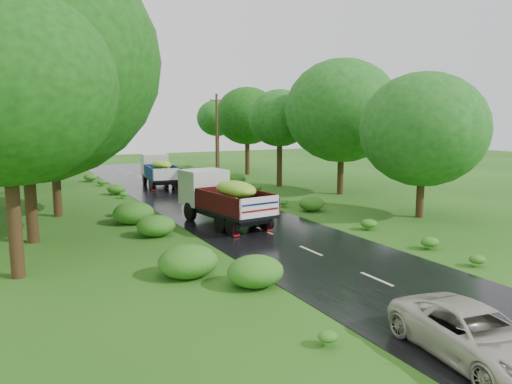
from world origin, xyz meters
TOP-DOWN VIEW (x-y plane):
  - ground at (0.00, 0.00)m, footprint 120.00×120.00m
  - road at (0.00, 5.00)m, footprint 6.50×80.00m
  - road_lines at (0.00, 6.00)m, footprint 0.12×69.60m
  - truck_near at (-1.17, 10.39)m, footprint 2.96×6.42m
  - truck_far at (-0.09, 25.35)m, footprint 2.56×5.88m
  - car at (-1.81, -5.34)m, footprint 2.46×4.46m
  - utility_pole at (5.60, 27.18)m, footprint 1.27×0.32m
  - trees_left at (-10.19, 20.69)m, footprint 7.56×33.49m
  - trees_right at (9.42, 19.68)m, footprint 5.37×32.49m
  - shrubs at (0.00, 14.00)m, footprint 11.90×44.00m

SIDE VIEW (x-z plane):
  - ground at x=0.00m, z-range 0.00..0.00m
  - road at x=0.00m, z-range 0.00..0.02m
  - road_lines at x=0.00m, z-range 0.02..0.02m
  - shrubs at x=0.00m, z-range 0.00..0.70m
  - car at x=-1.81m, z-range 0.02..1.20m
  - truck_far at x=-0.09m, z-range 0.16..2.56m
  - truck_near at x=-1.17m, z-range 0.17..2.77m
  - utility_pole at x=5.60m, z-range 0.11..7.41m
  - trees_right at x=9.42m, z-range 1.48..9.06m
  - trees_left at x=-10.19m, z-range 2.11..11.94m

